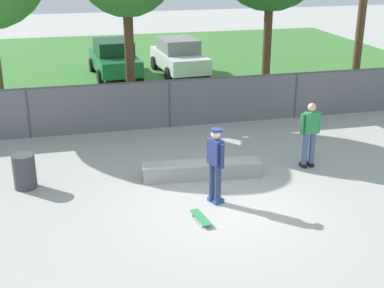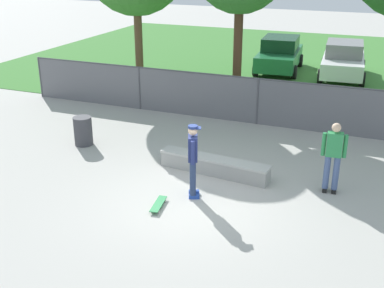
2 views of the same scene
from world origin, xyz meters
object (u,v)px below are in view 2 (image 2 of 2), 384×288
(concrete_ledge, at_px, (214,166))
(skateboarder, at_px, (193,158))
(car_green, at_px, (280,54))
(trash_bin, at_px, (83,131))
(car_white, at_px, (343,60))
(bystander, at_px, (333,155))
(skateboard, at_px, (158,204))

(concrete_ledge, bearing_deg, skateboarder, -91.88)
(car_green, bearing_deg, trash_bin, -106.32)
(car_green, distance_m, car_white, 3.03)
(bystander, bearing_deg, car_green, 108.12)
(concrete_ledge, relative_size, skateboard, 3.80)
(concrete_ledge, height_order, bystander, bystander)
(skateboarder, bearing_deg, concrete_ledge, 88.12)
(car_white, height_order, trash_bin, car_white)
(skateboarder, height_order, car_white, skateboarder)
(concrete_ledge, xyz_separation_m, car_white, (2.04, 12.08, 0.60))
(concrete_ledge, distance_m, car_white, 12.27)
(concrete_ledge, bearing_deg, skateboard, -105.16)
(trash_bin, bearing_deg, bystander, -3.29)
(skateboard, xyz_separation_m, trash_bin, (-3.84, 2.70, 0.37))
(car_green, relative_size, trash_bin, 4.88)
(car_green, xyz_separation_m, car_white, (3.02, -0.22, 0.00))
(concrete_ledge, relative_size, trash_bin, 3.52)
(skateboard, bearing_deg, car_white, 79.53)
(car_white, relative_size, bystander, 2.38)
(skateboard, height_order, car_white, car_white)
(bystander, xyz_separation_m, trash_bin, (-7.46, 0.43, -0.57))
(skateboard, bearing_deg, skateboarder, 55.23)
(concrete_ledge, height_order, skateboarder, skateboarder)
(skateboarder, bearing_deg, bystander, 25.63)
(bystander, distance_m, trash_bin, 7.50)
(trash_bin, bearing_deg, car_white, 60.80)
(skateboard, bearing_deg, bystander, 32.05)
(concrete_ledge, distance_m, skateboard, 2.30)
(car_green, distance_m, trash_bin, 12.31)
(car_white, xyz_separation_m, bystander, (0.98, -12.02, 0.17))
(car_green, bearing_deg, skateboard, -88.49)
(concrete_ledge, distance_m, bystander, 3.12)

